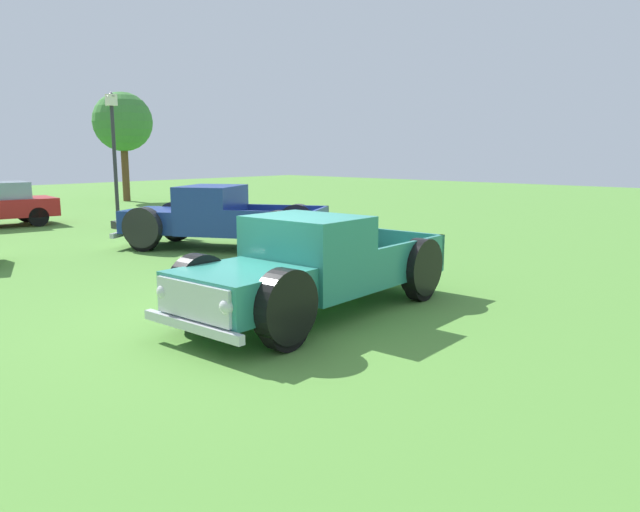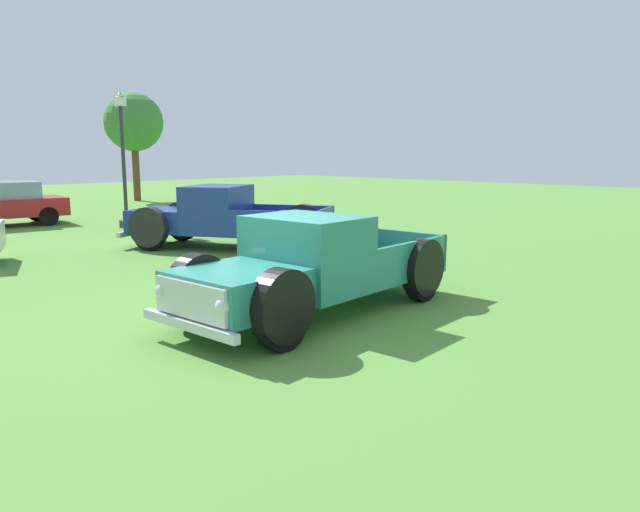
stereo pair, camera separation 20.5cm
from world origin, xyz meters
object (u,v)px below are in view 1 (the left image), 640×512
Objects in this scene: oak_tree_east at (123,122)px; lamp_post_near at (115,158)px; pickup_truck_foreground at (305,270)px; pickup_truck_behind_left at (209,218)px.

lamp_post_near is at bearing -121.11° from oak_tree_east.
oak_tree_east is (5.98, 9.91, 1.65)m from lamp_post_near.
oak_tree_east reaches higher than lamp_post_near.
pickup_truck_foreground is 0.92× the size of pickup_truck_behind_left.
oak_tree_east is (6.41, 15.42, 3.17)m from pickup_truck_behind_left.
pickup_truck_behind_left is 1.28× the size of lamp_post_near.
lamp_post_near is at bearing 85.51° from pickup_truck_behind_left.
lamp_post_near is (0.43, 5.52, 1.52)m from pickup_truck_behind_left.
oak_tree_east is at bearing 67.43° from pickup_truck_behind_left.
lamp_post_near is (3.55, 11.99, 1.56)m from pickup_truck_foreground.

